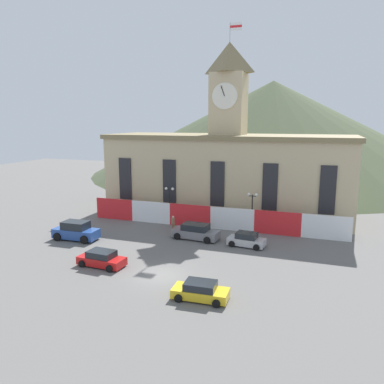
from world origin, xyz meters
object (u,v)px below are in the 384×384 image
Objects in this scene: street_lamp_far_right at (252,203)px; car_silver_hatch at (246,240)px; car_red_sedan at (102,259)px; car_yellow_coupe at (200,291)px; car_gray_pickup at (196,232)px; street_lamp_right at (169,197)px; pedestrian at (173,222)px; car_blue_van at (76,231)px.

street_lamp_far_right is 7.01m from car_silver_hatch.
car_yellow_coupe is at bearing 166.69° from car_red_sedan.
street_lamp_right is at bearing -41.82° from car_gray_pickup.
street_lamp_right is 22.33m from car_yellow_coupe.
street_lamp_right is at bearing 156.68° from car_silver_hatch.
pedestrian is at bearing -94.54° from car_red_sedan.
car_blue_van reaches higher than car_red_sedan.
street_lamp_far_right is 2.59× the size of pedestrian.
car_red_sedan is 11.83m from car_gray_pickup.
street_lamp_right is 0.85× the size of car_gray_pickup.
street_lamp_far_right reaches higher than pedestrian.
car_yellow_coupe is 11.03m from car_red_sedan.
car_yellow_coupe is 0.95× the size of car_red_sedan.
car_yellow_coupe is at bearing -88.09° from car_silver_hatch.
car_red_sedan is 13.08m from pedestrian.
car_gray_pickup is at bearing -161.38° from car_blue_van.
car_blue_van is 9.10m from car_red_sedan.
car_gray_pickup is at bearing 107.37° from car_yellow_coupe.
street_lamp_far_right is (10.87, 0.00, -0.04)m from street_lamp_right.
car_blue_van is 13.42m from car_gray_pickup.
car_blue_van reaches higher than pedestrian.
car_red_sedan is at bearing 138.81° from pedestrian.
car_blue_van reaches higher than car_silver_hatch.
street_lamp_right reaches higher than car_silver_hatch.
pedestrian reaches higher than car_gray_pickup.
street_lamp_right is 4.52m from pedestrian.
pedestrian is (1.84, -3.34, -2.43)m from street_lamp_right.
car_silver_hatch is 0.90× the size of car_red_sedan.
car_red_sedan is (0.01, -16.29, -2.71)m from street_lamp_right.
street_lamp_right is at bearing -180.00° from street_lamp_far_right.
car_gray_pickup is (-5.28, -5.85, -2.53)m from street_lamp_far_right.
street_lamp_right is 12.84m from car_blue_van.
car_blue_van is at bearing -161.71° from car_silver_hatch.
car_silver_hatch is at bearing 83.21° from car_yellow_coupe.
street_lamp_right reaches higher than street_lamp_far_right.
street_lamp_right is at bearing 115.77° from car_yellow_coupe.
car_red_sedan is (-10.86, -16.29, -2.67)m from street_lamp_far_right.
street_lamp_far_right is at bearing -102.86° from pedestrian.
car_silver_hatch is 5.94m from car_gray_pickup.
car_gray_pickup is at bearing -132.08° from street_lamp_far_right.
car_red_sedan is (7.01, -5.80, -0.29)m from car_blue_van.
car_gray_pickup is at bearing -46.32° from street_lamp_right.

